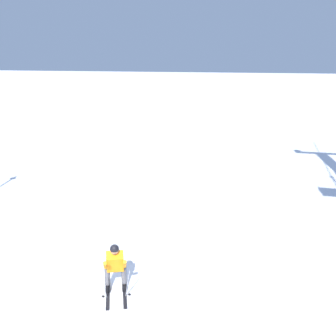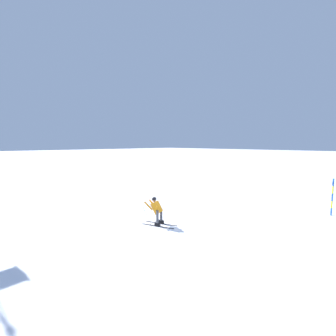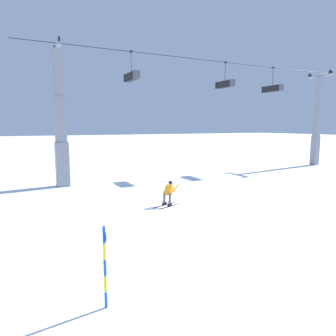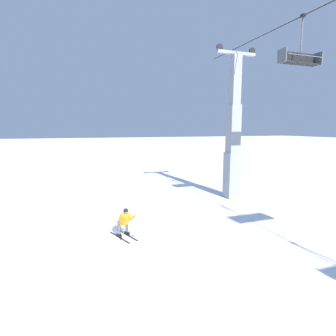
{
  "view_description": "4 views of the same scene",
  "coord_description": "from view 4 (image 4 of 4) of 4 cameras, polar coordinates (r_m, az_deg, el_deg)",
  "views": [
    {
      "loc": [
        8.32,
        4.03,
        5.76
      ],
      "look_at": [
        -0.05,
        2.03,
        3.34
      ],
      "focal_mm": 43.33,
      "sensor_mm": 36.0,
      "label": 1
    },
    {
      "loc": [
        -8.59,
        8.3,
        4.05
      ],
      "look_at": [
        -1.04,
        0.86,
        2.92
      ],
      "focal_mm": 25.3,
      "sensor_mm": 36.0,
      "label": 2
    },
    {
      "loc": [
        -7.57,
        -14.19,
        4.46
      ],
      "look_at": [
        0.56,
        2.04,
        1.92
      ],
      "focal_mm": 32.6,
      "sensor_mm": 36.0,
      "label": 3
    },
    {
      "loc": [
        11.52,
        -1.33,
        4.92
      ],
      "look_at": [
        -0.59,
        2.97,
        3.0
      ],
      "focal_mm": 28.66,
      "sensor_mm": 36.0,
      "label": 4
    }
  ],
  "objects": [
    {
      "name": "skier_carving_main",
      "position": [
        12.47,
        -9.24,
        -11.01
      ],
      "size": [
        1.79,
        1.13,
        1.51
      ],
      "color": "black",
      "rests_on": "ground_plane"
    },
    {
      "name": "lift_tower_near",
      "position": [
        19.23,
        13.68,
        6.21
      ],
      "size": [
        0.9,
        2.95,
        10.31
      ],
      "color": "gray",
      "rests_on": "ground_plane"
    },
    {
      "name": "chairlift_seat_nearest",
      "position": [
        15.34,
        26.1,
        20.3
      ],
      "size": [
        0.61,
        2.24,
        2.26
      ],
      "color": "black"
    },
    {
      "name": "ground_plane",
      "position": [
        12.6,
        -12.32,
        -14.71
      ],
      "size": [
        260.0,
        260.0,
        0.0
      ],
      "primitive_type": "plane",
      "color": "white"
    }
  ]
}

